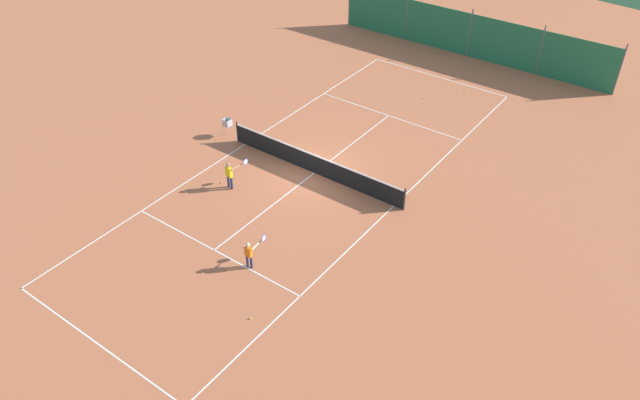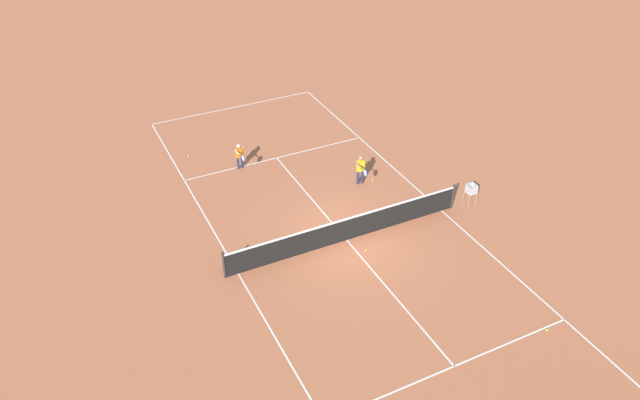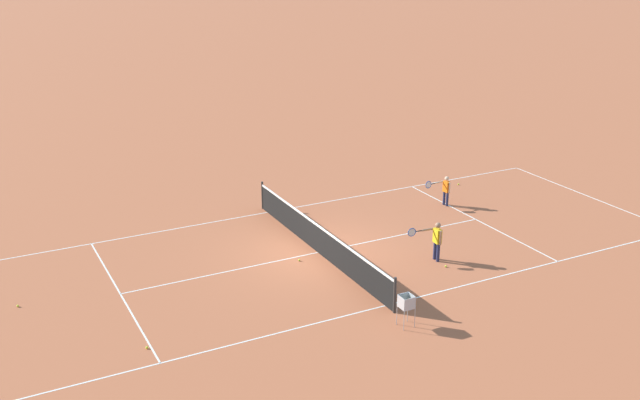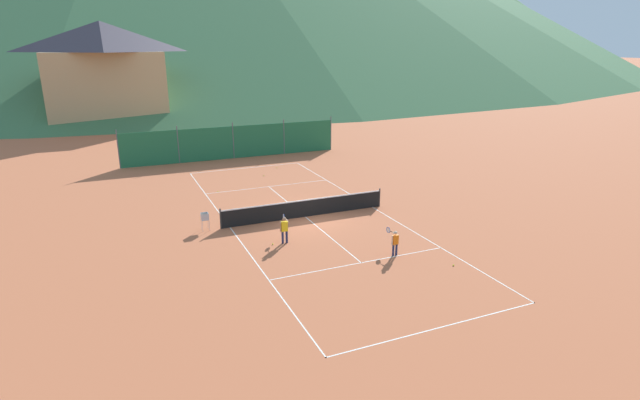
{
  "view_description": "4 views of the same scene",
  "coord_description": "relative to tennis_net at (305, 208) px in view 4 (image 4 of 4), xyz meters",
  "views": [
    {
      "loc": [
        13.68,
        -18.36,
        15.74
      ],
      "look_at": [
        1.97,
        -2.28,
        0.75
      ],
      "focal_mm": 35.0,
      "sensor_mm": 36.0,
      "label": 1
    },
    {
      "loc": [
        8.59,
        15.3,
        13.77
      ],
      "look_at": [
        0.18,
        -1.79,
        0.68
      ],
      "focal_mm": 35.0,
      "sensor_mm": 36.0,
      "label": 2
    },
    {
      "loc": [
        -19.76,
        10.14,
        9.88
      ],
      "look_at": [
        1.8,
        -1.0,
        1.06
      ],
      "focal_mm": 42.0,
      "sensor_mm": 36.0,
      "label": 3
    },
    {
      "loc": [
        -9.31,
        -23.48,
        8.91
      ],
      "look_at": [
        1.13,
        0.62,
        0.62
      ],
      "focal_mm": 28.0,
      "sensor_mm": 36.0,
      "label": 4
    }
  ],
  "objects": [
    {
      "name": "court_line_markings",
      "position": [
        0.0,
        0.0,
        -0.5
      ],
      "size": [
        8.25,
        23.85,
        0.01
      ],
      "color": "white",
      "rests_on": "ground"
    },
    {
      "name": "player_near_baseline",
      "position": [
        1.71,
        -6.25,
        0.17
      ],
      "size": [
        0.39,
        0.99,
        1.15
      ],
      "color": "#23284C",
      "rests_on": "ground"
    },
    {
      "name": "player_far_service",
      "position": [
        -2.23,
        -3.0,
        0.24
      ],
      "size": [
        0.49,
        1.03,
        1.28
      ],
      "color": "#23284C",
      "rests_on": "ground"
    },
    {
      "name": "tennis_net",
      "position": [
        0.0,
        0.0,
        0.0
      ],
      "size": [
        9.18,
        0.08,
        1.06
      ],
      "color": "#2D2D2D",
      "rests_on": "ground"
    },
    {
      "name": "alpine_chalet",
      "position": [
        -8.55,
        38.15,
        5.32
      ],
      "size": [
        13.0,
        10.0,
        11.2
      ],
      "color": "tan",
      "rests_on": "ground"
    },
    {
      "name": "tennis_ball_mid_court",
      "position": [
        -3.3,
        6.51,
        -0.47
      ],
      "size": [
        0.07,
        0.07,
        0.07
      ],
      "primitive_type": "sphere",
      "color": "#CCE033",
      "rests_on": "ground"
    },
    {
      "name": "tennis_ball_near_corner",
      "position": [
        0.52,
        9.11,
        -0.47
      ],
      "size": [
        0.07,
        0.07,
        0.07
      ],
      "primitive_type": "sphere",
      "color": "#CCE033",
      "rests_on": "ground"
    },
    {
      "name": "ball_hopper",
      "position": [
        -5.3,
        0.13,
        0.16
      ],
      "size": [
        0.36,
        0.36,
        0.89
      ],
      "color": "#B7B7BC",
      "rests_on": "ground"
    },
    {
      "name": "windscreen_fence_far",
      "position": [
        -0.0,
        15.5,
        0.81
      ],
      "size": [
        17.28,
        0.08,
        2.9
      ],
      "color": "#236B42",
      "rests_on": "ground"
    },
    {
      "name": "tennis_ball_alley_right",
      "position": [
        -2.82,
        -3.0,
        -0.47
      ],
      "size": [
        0.07,
        0.07,
        0.07
      ],
      "primitive_type": "sphere",
      "color": "#CCE033",
      "rests_on": "ground"
    },
    {
      "name": "tennis_ball_by_net_right",
      "position": [
        -0.33,
        0.84,
        -0.47
      ],
      "size": [
        0.07,
        0.07,
        0.07
      ],
      "primitive_type": "sphere",
      "color": "#CCE033",
      "rests_on": "ground"
    },
    {
      "name": "ground_plane",
      "position": [
        0.0,
        0.0,
        -0.5
      ],
      "size": [
        600.0,
        600.0,
        0.0
      ],
      "primitive_type": "plane",
      "color": "#B7603D"
    },
    {
      "name": "tennis_ball_service_box",
      "position": [
        3.4,
        -8.2,
        -0.47
      ],
      "size": [
        0.07,
        0.07,
        0.07
      ],
      "primitive_type": "sphere",
      "color": "#CCE033",
      "rests_on": "ground"
    },
    {
      "name": "tennis_ball_by_net_left",
      "position": [
        2.1,
        10.94,
        -0.47
      ],
      "size": [
        0.07,
        0.07,
        0.07
      ],
      "primitive_type": "sphere",
      "color": "#CCE033",
      "rests_on": "ground"
    }
  ]
}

